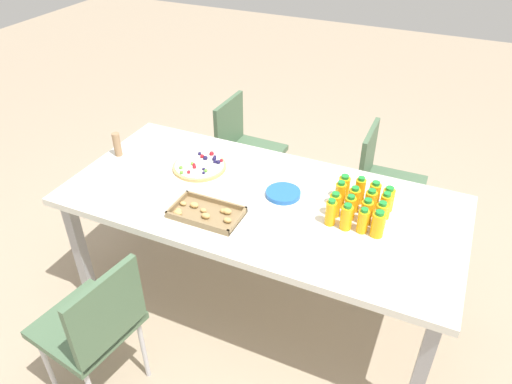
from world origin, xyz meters
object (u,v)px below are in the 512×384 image
juice_bottle_12 (378,224)px  juice_bottle_15 (331,213)px  chair_far_right (95,324)px  cardboard_tube (117,144)px  party_table (260,207)px  juice_bottle_0 (388,199)px  plate_stack (283,193)px  juice_bottle_4 (385,206)px  juice_bottle_6 (354,200)px  juice_bottle_14 (346,217)px  chair_near_left (383,178)px  juice_bottle_5 (370,203)px  fruit_pizza (200,166)px  juice_bottle_3 (344,188)px  juice_bottle_13 (363,221)px  juice_bottle_2 (360,191)px  juice_bottle_10 (350,208)px  chair_near_right (244,145)px  juice_bottle_1 (374,195)px  snack_tray (206,213)px  juice_bottle_8 (381,216)px  juice_bottle_11 (335,205)px  napkin_stack (252,177)px  juice_bottle_9 (366,212)px

juice_bottle_12 → juice_bottle_15: (0.23, 0.01, 0.00)m
chair_far_right → cardboard_tube: 1.11m
party_table → cardboard_tube: size_ratio=14.25×
juice_bottle_0 → plate_stack: (0.52, 0.10, -0.05)m
juice_bottle_4 → plate_stack: (0.52, 0.03, -0.06)m
juice_bottle_12 → juice_bottle_6: bearing=-43.5°
juice_bottle_14 → juice_bottle_15: 0.08m
chair_near_left → juice_bottle_5: (-0.05, 0.75, 0.32)m
juice_bottle_0 → chair_near_left: bearing=-79.5°
cardboard_tube → juice_bottle_0: bearing=-175.6°
fruit_pizza → cardboard_tube: size_ratio=2.09×
chair_near_left → cardboard_tube: (1.45, 0.79, 0.32)m
juice_bottle_3 → juice_bottle_12: size_ratio=1.01×
chair_far_right → juice_bottle_15: (-0.82, -0.82, 0.32)m
chair_near_left → juice_bottle_13: size_ratio=6.20×
juice_bottle_2 → juice_bottle_14: bearing=89.1°
juice_bottle_10 → juice_bottle_14: size_ratio=0.97×
chair_near_right → juice_bottle_3: (-0.91, 0.69, 0.32)m
juice_bottle_1 → juice_bottle_13: juice_bottle_1 is taller
chair_near_right → juice_bottle_4: 1.41m
snack_tray → plate_stack: 0.43m
juice_bottle_8 → juice_bottle_11: 0.23m
juice_bottle_8 → snack_tray: bearing=18.1°
party_table → juice_bottle_14: (-0.47, 0.06, 0.13)m
party_table → juice_bottle_4: (-0.62, -0.10, 0.13)m
juice_bottle_4 → juice_bottle_0: bearing=-89.8°
juice_bottle_2 → snack_tray: juice_bottle_2 is taller
juice_bottle_11 → napkin_stack: 0.54m
juice_bottle_9 → juice_bottle_15: (0.15, 0.08, 0.00)m
chair_near_right → snack_tray: size_ratio=2.35×
juice_bottle_15 → fruit_pizza: size_ratio=0.47×
juice_bottle_10 → juice_bottle_15: 0.11m
fruit_pizza → juice_bottle_14: bearing=168.5°
juice_bottle_9 → cardboard_tube: 1.50m
juice_bottle_8 → fruit_pizza: 1.06m
fruit_pizza → napkin_stack: (-0.31, -0.03, -0.01)m
juice_bottle_3 → chair_near_right: bearing=-37.3°
juice_bottle_13 → cardboard_tube: 1.51m
chair_far_right → juice_bottle_12: juice_bottle_12 is taller
juice_bottle_12 → snack_tray: size_ratio=0.40×
chair_far_right → juice_bottle_4: juice_bottle_4 is taller
juice_bottle_0 → juice_bottle_2: 0.15m
juice_bottle_3 → plate_stack: size_ratio=0.76×
juice_bottle_6 → juice_bottle_9: 0.11m
juice_bottle_14 → juice_bottle_6: bearing=-88.2°
party_table → juice_bottle_10: bearing=-177.3°
juice_bottle_6 → juice_bottle_11: bearing=46.2°
juice_bottle_12 → plate_stack: juice_bottle_12 is taller
juice_bottle_2 → plate_stack: bearing=15.8°
juice_bottle_15 → snack_tray: 0.61m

